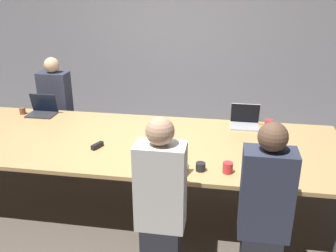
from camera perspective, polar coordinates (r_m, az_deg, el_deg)
ground_plane at (r=4.40m, az=-4.55°, el=-11.03°), size 24.00×24.00×0.00m
curtain_wall at (r=6.11m, az=0.45°, el=12.49°), size 12.00×0.06×2.80m
conference_table at (r=4.07m, az=-4.83°, el=-2.75°), size 4.40×1.59×0.74m
laptop_near_midright at (r=3.38m, az=-0.01°, el=-5.92°), size 0.35×0.24×0.23m
person_near_midright at (r=3.09m, az=-1.13°, el=-11.34°), size 0.40×0.24×1.41m
cup_near_midright at (r=3.42m, az=4.99°, el=-6.21°), size 0.09×0.09×0.08m
laptop_near_right at (r=3.40m, az=14.01°, el=-6.32°), size 0.34×0.24×0.25m
person_near_right at (r=3.09m, az=14.55°, el=-12.07°), size 0.40×0.24×1.41m
cup_near_right at (r=3.41m, az=9.09°, el=-6.29°), size 0.09×0.09×0.10m
laptop_far_left at (r=5.05m, az=-18.55°, el=2.52°), size 0.35×0.26×0.26m
person_far_left at (r=5.44m, az=-16.61°, el=2.56°), size 0.40×0.24×1.39m
cup_far_left at (r=5.16m, az=-21.29°, el=2.15°), size 0.07×0.07×0.08m
laptop_far_right at (r=4.49m, az=11.61°, el=0.93°), size 0.33×0.27×0.27m
cup_far_right at (r=4.49m, az=15.08°, el=0.27°), size 0.10×0.10×0.10m
stapler at (r=3.92m, az=-10.72°, el=-2.97°), size 0.10×0.16×0.05m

